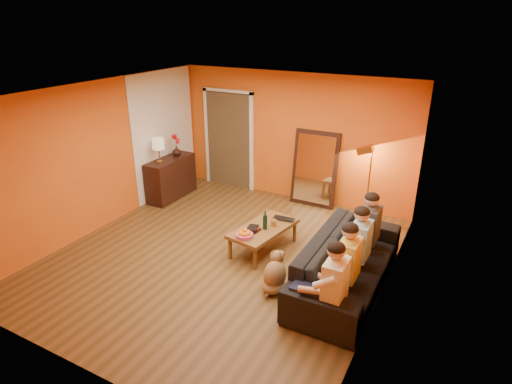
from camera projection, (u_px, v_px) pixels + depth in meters
The scene contains 27 objects.
room_shell at pixel (233, 173), 6.73m from camera, with size 5.00×5.50×2.60m.
white_accent at pixel (164, 134), 8.93m from camera, with size 0.02×1.90×2.58m, color white.
doorway_recess at pixel (232, 139), 9.48m from camera, with size 1.06×0.30×2.10m, color #3F2D19.
door_jamb_left at pixel (207, 137), 9.63m from camera, with size 0.08×0.06×2.20m, color white.
door_jamb_right at pixel (252, 144), 9.13m from camera, with size 0.08×0.06×2.20m, color white.
door_header at pixel (228, 91), 8.97m from camera, with size 1.22×0.06×0.08m, color white.
mirror_frame at pixel (315, 169), 8.54m from camera, with size 0.92×0.06×1.52m, color black.
mirror_glass at pixel (314, 169), 8.51m from camera, with size 0.78×0.02×1.36m, color white.
sideboard at pixel (171, 178), 9.00m from camera, with size 0.44×1.18×0.85m, color black.
table_lamp at pixel (159, 151), 8.49m from camera, with size 0.24×0.24×0.51m, color beige, non-canonical shape.
sofa at pixel (347, 263), 6.04m from camera, with size 0.99×2.54×0.74m, color black.
coffee_table at pixel (264, 238), 7.02m from camera, with size 0.62×1.22×0.42m, color brown, non-canonical shape.
floor_lamp at pixel (369, 185), 7.82m from camera, with size 0.30×0.24×1.44m, color gold, non-canonical shape.
dog at pixel (275, 272), 5.95m from camera, with size 0.32×0.50×0.59m, color #906141, non-canonical shape.
person_far_left at pixel (335, 288), 5.07m from camera, with size 0.70×0.44×1.22m, color white, non-canonical shape.
person_mid_left at pixel (348, 266), 5.52m from camera, with size 0.70×0.44×1.22m, color gold, non-canonical shape.
person_mid_right at pixel (360, 247), 5.97m from camera, with size 0.70×0.44×1.22m, color #90BEDE, non-canonical shape.
person_far_right at pixel (370, 231), 6.42m from camera, with size 0.70×0.44×1.22m, color #343439, non-canonical shape.
fruit_bowl at pixel (245, 233), 6.59m from camera, with size 0.26×0.26×0.16m, color #C44579, non-canonical shape.
wine_bottle at pixel (265, 220), 6.82m from camera, with size 0.07×0.07×0.31m, color black.
tumbler at pixel (274, 223), 6.97m from camera, with size 0.11×0.11×0.10m, color #B27F3F.
laptop at pixel (283, 220), 7.14m from camera, with size 0.36×0.23×0.03m, color black.
book_lower at pixel (248, 229), 6.85m from camera, with size 0.18×0.25×0.02m, color black.
book_mid at pixel (249, 228), 6.85m from camera, with size 0.16×0.22×0.02m, color red.
book_upper at pixel (248, 227), 6.83m from camera, with size 0.17×0.22×0.02m, color black.
vase at pixel (177, 151), 9.00m from camera, with size 0.19×0.19×0.20m, color black.
flowers at pixel (176, 139), 8.90m from camera, with size 0.17×0.17×0.48m, color red, non-canonical shape.
Camera 1 is at (3.30, -5.04, 3.62)m, focal length 30.00 mm.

